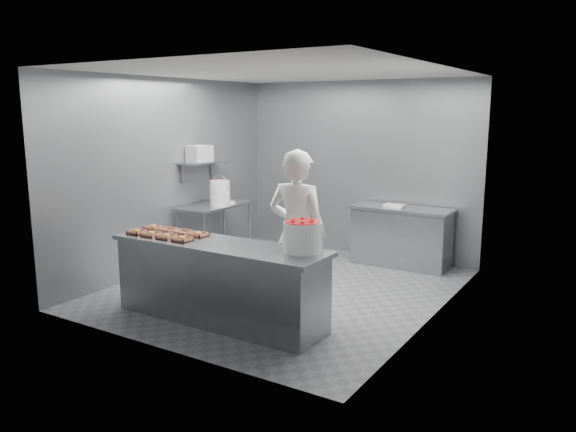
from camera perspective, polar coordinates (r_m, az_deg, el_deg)
The scene contains 24 objects.
floor at distance 7.52m, azimuth -0.42°, elevation -7.38°, with size 4.50×4.50×0.00m, color #4C4C51.
ceiling at distance 7.16m, azimuth -0.46°, elevation 14.43°, with size 4.50×4.50×0.00m, color white.
wall_back at distance 9.18m, azimuth 7.13°, elevation 4.79°, with size 4.00×0.04×2.80m, color slate.
wall_left at distance 8.44m, azimuth -12.01°, elevation 4.12°, with size 0.04×4.50×2.80m, color slate.
wall_right at distance 6.38m, azimuth 14.93°, elevation 1.90°, with size 0.04×4.50×2.80m, color slate.
service_counter at distance 6.34m, azimuth -7.02°, elevation -6.66°, with size 2.60×0.70×0.90m.
prep_table at distance 8.78m, azimuth -7.45°, elevation -0.82°, with size 0.60×1.20×0.90m.
back_counter at distance 8.67m, azimuth 11.41°, elevation -2.04°, with size 1.50×0.60×0.90m.
wall_shelf at distance 8.75m, azimuth -8.46°, elevation 5.45°, with size 0.35×0.90×0.03m, color slate.
tray_0 at distance 6.87m, azimuth -15.12°, elevation -1.54°, with size 0.19×0.18×0.06m.
tray_1 at distance 6.70m, azimuth -13.71°, elevation -1.78°, with size 0.19×0.18×0.06m.
tray_2 at distance 6.53m, azimuth -12.23°, elevation -2.03°, with size 0.19×0.18×0.06m.
tray_3 at distance 6.37m, azimuth -10.68°, elevation -2.30°, with size 0.19×0.18×0.06m.
tray_4 at distance 7.05m, azimuth -13.51°, elevation -1.15°, with size 0.19×0.18×0.06m.
tray_5 at distance 6.89m, azimuth -12.08°, elevation -1.40°, with size 0.19×0.18×0.04m.
tray_6 at distance 6.72m, azimuth -10.61°, elevation -1.64°, with size 0.19×0.18×0.04m.
tray_7 at distance 6.57m, azimuth -9.08°, elevation -1.85°, with size 0.19×0.18×0.06m.
worker at distance 6.32m, azimuth 0.94°, elevation -1.88°, with size 0.70×0.46×1.92m, color white.
strawberry_tub at distance 5.75m, azimuth 1.48°, elevation -2.00°, with size 0.39×0.39×0.32m.
glaze_bucket at distance 8.59m, azimuth -6.92°, elevation 2.37°, with size 0.32×0.30×0.46m.
bucket_lid at distance 8.82m, azimuth -6.30°, elevation 1.36°, with size 0.28×0.28×0.02m, color white.
rag at distance 9.07m, azimuth -6.43°, elevation 1.62°, with size 0.15×0.13×0.02m, color #CCB28C.
appliance at distance 8.65m, azimuth -8.99°, elevation 6.29°, with size 0.29×0.33×0.24m, color gray.
paper_stack at distance 8.62m, azimuth 10.76°, elevation 1.06°, with size 0.30×0.22×0.04m, color silver.
Camera 1 is at (3.83, -6.04, 2.34)m, focal length 35.00 mm.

